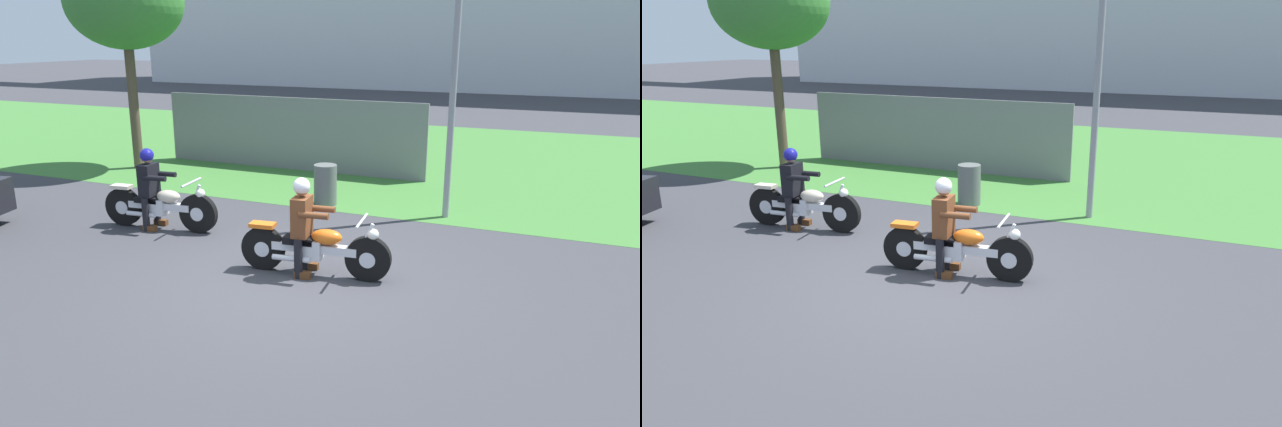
% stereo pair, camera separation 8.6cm
% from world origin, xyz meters
% --- Properties ---
extents(ground, '(120.00, 120.00, 0.00)m').
position_xyz_m(ground, '(0.00, 0.00, 0.00)').
color(ground, '#38383D').
extents(grass_verge, '(60.00, 12.00, 0.01)m').
position_xyz_m(grass_verge, '(0.00, 9.40, 0.00)').
color(grass_verge, '#3D7533').
rests_on(grass_verge, ground).
extents(motorcycle_lead, '(2.18, 0.66, 0.88)m').
position_xyz_m(motorcycle_lead, '(0.15, 0.38, 0.39)').
color(motorcycle_lead, black).
rests_on(motorcycle_lead, ground).
extents(rider_lead, '(0.58, 0.50, 1.40)m').
position_xyz_m(rider_lead, '(-0.02, 0.36, 0.82)').
color(rider_lead, black).
rests_on(rider_lead, ground).
extents(motorcycle_follow, '(2.15, 0.66, 0.90)m').
position_xyz_m(motorcycle_follow, '(-3.17, 1.23, 0.41)').
color(motorcycle_follow, black).
rests_on(motorcycle_follow, ground).
extents(rider_follow, '(0.58, 0.50, 1.42)m').
position_xyz_m(rider_follow, '(-3.33, 1.21, 0.83)').
color(rider_follow, black).
rests_on(rider_follow, ground).
extents(tree_roadside, '(2.81, 2.81, 5.17)m').
position_xyz_m(tree_roadside, '(-6.87, 5.11, 4.02)').
color(tree_roadside, brown).
rests_on(tree_roadside, ground).
extents(trash_can, '(0.46, 0.46, 0.81)m').
position_xyz_m(trash_can, '(-1.13, 3.80, 0.41)').
color(trash_can, '#595E5B').
rests_on(trash_can, ground).
extents(fence_segment, '(7.00, 0.06, 1.80)m').
position_xyz_m(fence_segment, '(-3.23, 6.49, 0.90)').
color(fence_segment, slate).
rests_on(fence_segment, ground).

